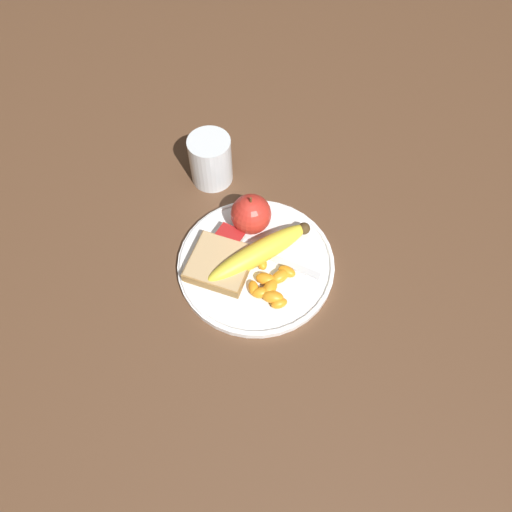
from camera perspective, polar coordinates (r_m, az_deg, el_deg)
name	(u,v)px	position (r m, az deg, el deg)	size (l,w,h in m)	color
ground_plane	(256,266)	(0.84, 0.00, -1.14)	(3.00, 3.00, 0.00)	brown
plate	(256,264)	(0.83, 0.00, -0.86)	(0.26, 0.26, 0.01)	white
juice_glass	(211,161)	(0.92, -5.19, 10.75)	(0.08, 0.08, 0.09)	silver
apple	(251,214)	(0.84, -0.58, 4.81)	(0.07, 0.07, 0.08)	red
banana	(261,253)	(0.82, 0.56, 0.37)	(0.12, 0.19, 0.04)	yellow
bread_slice	(220,264)	(0.82, -4.12, -0.88)	(0.11, 0.11, 0.02)	olive
fork	(264,255)	(0.83, 0.97, 0.16)	(0.17, 0.03, 0.00)	silver
jam_packet	(230,238)	(0.84, -3.03, 2.05)	(0.04, 0.04, 0.02)	white
orange_segment_0	(261,293)	(0.79, 0.58, -4.22)	(0.04, 0.03, 0.02)	orange
orange_segment_1	(279,303)	(0.79, 2.67, -5.43)	(0.03, 0.03, 0.02)	orange
orange_segment_2	(287,271)	(0.81, 3.56, -1.76)	(0.03, 0.02, 0.02)	orange
orange_segment_3	(266,279)	(0.80, 1.14, -2.66)	(0.04, 0.03, 0.02)	orange
orange_segment_4	(253,288)	(0.80, -0.29, -3.70)	(0.03, 0.03, 0.02)	orange
orange_segment_5	(262,262)	(0.82, 0.74, -0.64)	(0.03, 0.03, 0.02)	orange
orange_segment_6	(280,276)	(0.81, 2.77, -2.35)	(0.03, 0.04, 0.02)	orange
orange_segment_7	(270,288)	(0.80, 1.61, -3.66)	(0.02, 0.03, 0.02)	orange
orange_segment_8	(273,297)	(0.79, 1.93, -4.71)	(0.04, 0.03, 0.02)	orange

